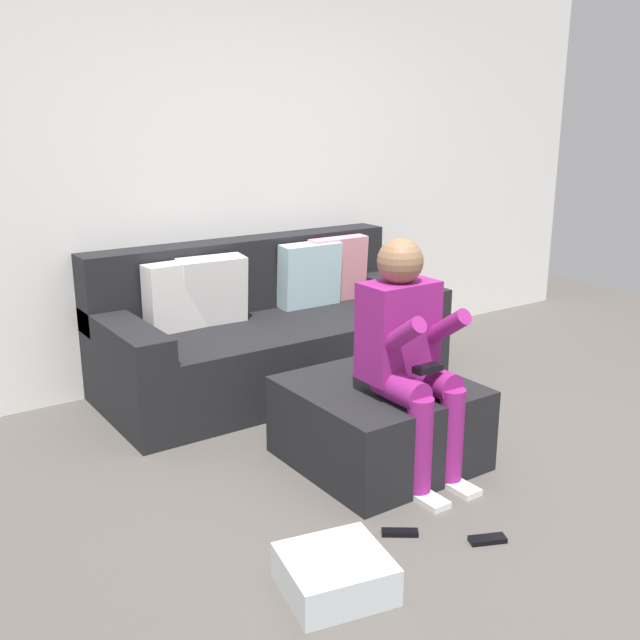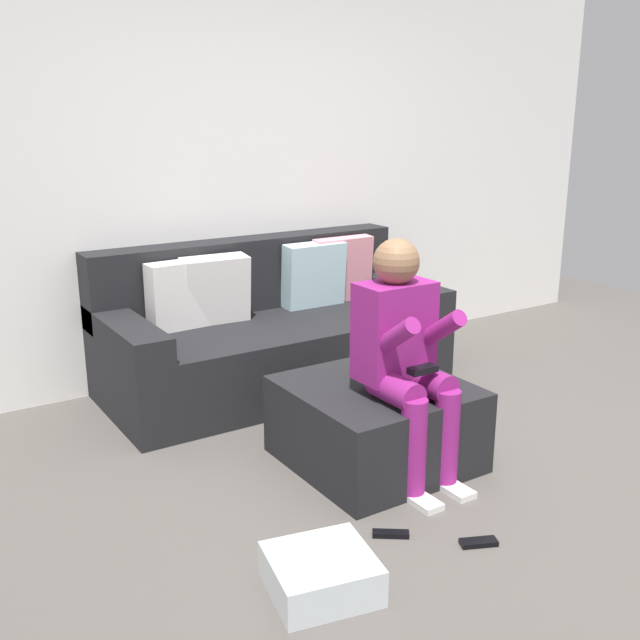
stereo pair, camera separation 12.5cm
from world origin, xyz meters
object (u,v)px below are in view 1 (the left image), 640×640
Objects in this scene: couch_sectional at (267,332)px; ottoman at (379,422)px; person_seated at (409,350)px; remote_near_ottoman at (487,539)px; storage_bin at (335,574)px; remote_by_storage_bin at (400,533)px.

couch_sectional is 2.59× the size of ottoman.
ottoman is at bearing 95.94° from person_seated.
ottoman is 0.72× the size of person_seated.
ottoman is 0.47m from person_seated.
remote_near_ottoman is (-0.12, -0.65, -0.62)m from person_seated.
remote_near_ottoman is (-0.10, -0.83, -0.19)m from ottoman.
storage_bin is at bearing -164.02° from remote_near_ottoman.
remote_near_ottoman is 0.36m from remote_by_storage_bin.
person_seated is at bearing -84.06° from ottoman.
remote_near_ottoman and remote_by_storage_bin have the same top height.
remote_by_storage_bin is (-0.26, 0.24, 0.00)m from remote_near_ottoman.
remote_near_ottoman is at bearing -95.56° from couch_sectional.
person_seated is 1.13m from storage_bin.
remote_near_ottoman is (0.70, -0.10, -0.06)m from storage_bin.
storage_bin is at bearing -137.34° from ottoman.
storage_bin is 0.47m from remote_by_storage_bin.
ottoman reaches higher than remote_by_storage_bin.
person_seated is at bearing 33.93° from storage_bin.
storage_bin is 0.71m from remote_near_ottoman.
storage_bin reaches higher than remote_near_ottoman.
person_seated reaches higher than storage_bin.
couch_sectional reaches higher than remote_near_ottoman.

